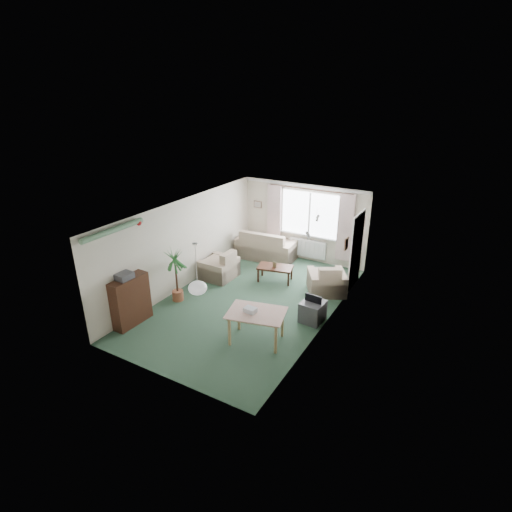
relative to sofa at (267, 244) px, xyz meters
The scene contains 25 objects.
ground 2.96m from the sofa, 69.92° to the right, with size 6.50×6.50×0.00m, color #2B4835.
window 1.66m from the sofa, 21.71° to the left, with size 1.80×0.03×1.30m, color white.
curtain_rod 2.21m from the sofa, 18.36° to the left, with size 2.60×0.03×0.03m, color black.
curtain_left 0.90m from the sofa, 81.72° to the left, with size 0.45×0.08×2.00m, color beige.
curtain_right 2.52m from the sofa, ahead, with size 0.45×0.08×2.00m, color beige.
radiator 1.28m from the sofa, 20.05° to the left, with size 1.20×0.10×0.55m, color white.
doorway 3.09m from the sofa, 10.42° to the right, with size 0.03×0.95×2.00m, color black.
pendant_lamp 5.29m from the sofa, 76.58° to the right, with size 0.36×0.36×0.36m, color white.
tinsel_garland 5.45m from the sofa, 100.27° to the right, with size 1.60×1.60×0.12m, color #196626.
bauble_cluster_a 3.44m from the sofa, 38.75° to the right, with size 0.20×0.20×0.20m, color silver.
bauble_cluster_b 4.38m from the sofa, 49.50° to the right, with size 0.20×0.20×0.20m, color silver.
wall_picture_back 1.33m from the sofa, 141.09° to the left, with size 0.28×0.03×0.22m, color brown.
wall_picture_right 3.54m from the sofa, 27.44° to the right, with size 0.03×0.24×0.30m, color brown.
sofa is the anchor object (origin of this frame).
armchair_corner 2.80m from the sofa, 27.44° to the right, with size 0.93×0.88×0.83m, color beige.
armchair_left 2.01m from the sofa, 104.22° to the right, with size 0.92×0.87×0.82m, color #CAAD98.
coffee_table 1.70m from the sofa, 53.71° to the right, with size 0.95×0.53×0.43m, color black.
photo_frame 1.73m from the sofa, 54.68° to the right, with size 0.12×0.02×0.16m, color brown.
bookshelf 5.00m from the sofa, 99.62° to the right, with size 0.31×0.94×1.15m, color black.
hifi_box 5.12m from the sofa, 99.65° to the right, with size 0.28×0.35×0.14m, color #3F3F44.
houseplant 3.63m from the sofa, 100.24° to the right, with size 0.60×0.60×1.40m, color #1A4C1A.
dining_table 4.58m from the sofa, 64.47° to the right, with size 1.09×0.72×0.68m, color #A97A5C.
gift_box 4.59m from the sofa, 66.10° to the right, with size 0.25×0.18×0.12m, color silver.
tv_cube 3.90m from the sofa, 45.97° to the right, with size 0.49×0.54×0.49m, color #3E3F43.
pet_bed 3.51m from the sofa, 65.96° to the right, with size 0.58×0.58×0.12m, color navy.
Camera 1 is at (4.51, -7.62, 4.98)m, focal length 28.00 mm.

